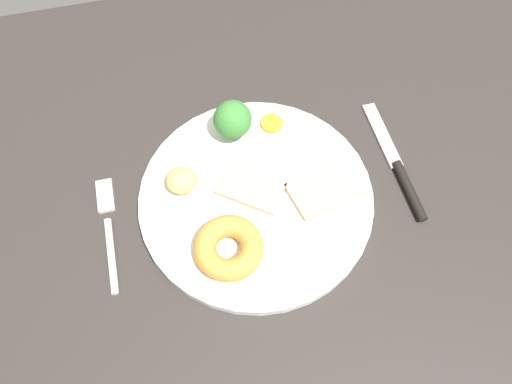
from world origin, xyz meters
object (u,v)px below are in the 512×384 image
object	(u,v)px
dinner_plate	(256,198)
meat_slice_main	(322,189)
meat_slice_under	(251,186)
yorkshire_pudding	(229,248)
roast_potato_left	(182,180)
broccoli_floret	(233,120)
knife	(399,169)
carrot_coin_front	(272,123)
fork	(109,230)

from	to	relation	value
dinner_plate	meat_slice_main	bearing A→B (deg)	-7.90
meat_slice_under	yorkshire_pudding	bearing A→B (deg)	-119.92
yorkshire_pudding	roast_potato_left	world-z (taller)	roast_potato_left
broccoli_floret	knife	xyz separation A→B (cm)	(19.75, -9.64, -4.13)
dinner_plate	broccoli_floret	size ratio (longest dim) A/B	5.10
carrot_coin_front	broccoli_floret	xyz separation A→B (cm)	(-5.28, -0.33, 2.93)
broccoli_floret	fork	xyz separation A→B (cm)	(-17.59, -9.60, -4.19)
meat_slice_under	carrot_coin_front	distance (cm)	9.97
carrot_coin_front	fork	size ratio (longest dim) A/B	0.20
meat_slice_main	knife	xyz separation A→B (cm)	(10.90, 1.14, -1.35)
dinner_plate	broccoli_floret	bearing A→B (deg)	94.52
meat_slice_main	fork	xyz separation A→B (cm)	(-26.44, 1.19, -1.41)
yorkshire_pudding	knife	xyz separation A→B (cm)	(23.73, 6.50, -2.29)
knife	dinner_plate	bearing A→B (deg)	88.22
fork	meat_slice_under	bearing A→B (deg)	-86.14
broccoli_floret	fork	world-z (taller)	broccoli_floret
roast_potato_left	broccoli_floret	size ratio (longest dim) A/B	0.70
dinner_plate	roast_potato_left	bearing A→B (deg)	158.28
yorkshire_pudding	knife	bearing A→B (deg)	15.32
broccoli_floret	knife	size ratio (longest dim) A/B	0.31
carrot_coin_front	broccoli_floret	world-z (taller)	broccoli_floret
roast_potato_left	dinner_plate	bearing A→B (deg)	-21.72
carrot_coin_front	roast_potato_left	bearing A→B (deg)	-153.13
dinner_plate	broccoli_floret	distance (cm)	10.44
yorkshire_pudding	carrot_coin_front	distance (cm)	18.92
meat_slice_main	carrot_coin_front	distance (cm)	11.67
roast_potato_left	knife	world-z (taller)	roast_potato_left
yorkshire_pudding	roast_potato_left	xyz separation A→B (cm)	(-3.77, 9.87, 0.18)
roast_potato_left	meat_slice_under	bearing A→B (deg)	-14.61
yorkshire_pudding	carrot_coin_front	size ratio (longest dim) A/B	2.70
meat_slice_main	carrot_coin_front	xyz separation A→B (cm)	(-3.57, 11.11, -0.15)
meat_slice_main	carrot_coin_front	bearing A→B (deg)	107.83
meat_slice_main	yorkshire_pudding	world-z (taller)	yorkshire_pudding
carrot_coin_front	knife	size ratio (longest dim) A/B	0.16
meat_slice_main	roast_potato_left	bearing A→B (deg)	164.79
meat_slice_under	roast_potato_left	xyz separation A→B (cm)	(-8.22, 2.14, 1.13)
broccoli_floret	knife	bearing A→B (deg)	-26.02
meat_slice_under	fork	xyz separation A→B (cm)	(-18.07, -1.18, -1.41)
meat_slice_under	fork	distance (cm)	18.17
dinner_plate	meat_slice_under	distance (cm)	1.69
yorkshire_pudding	broccoli_floret	size ratio (longest dim) A/B	1.43
roast_potato_left	fork	distance (cm)	10.70
broccoli_floret	meat_slice_under	bearing A→B (deg)	-86.75
broccoli_floret	knife	distance (cm)	22.37
fork	yorkshire_pudding	bearing A→B (deg)	-115.56
yorkshire_pudding	carrot_coin_front	world-z (taller)	yorkshire_pudding
yorkshire_pudding	carrot_coin_front	xyz separation A→B (cm)	(9.25, 16.47, -1.09)
meat_slice_main	knife	bearing A→B (deg)	5.96
meat_slice_main	broccoli_floret	distance (cm)	14.22
dinner_plate	yorkshire_pudding	distance (cm)	8.29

